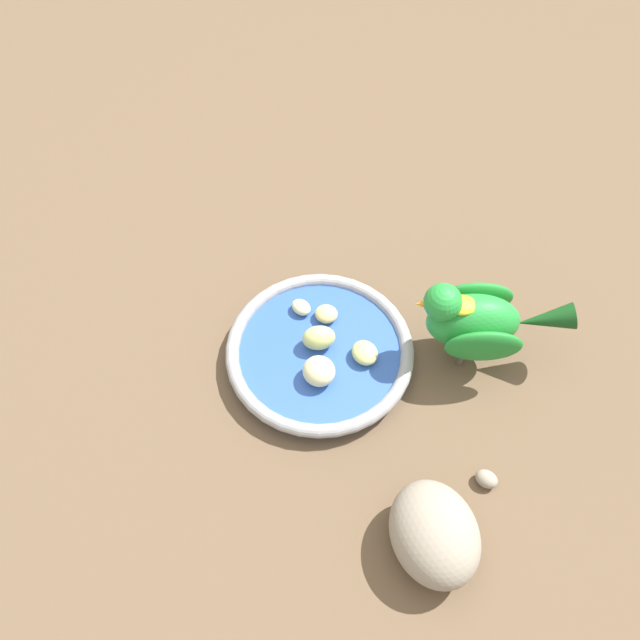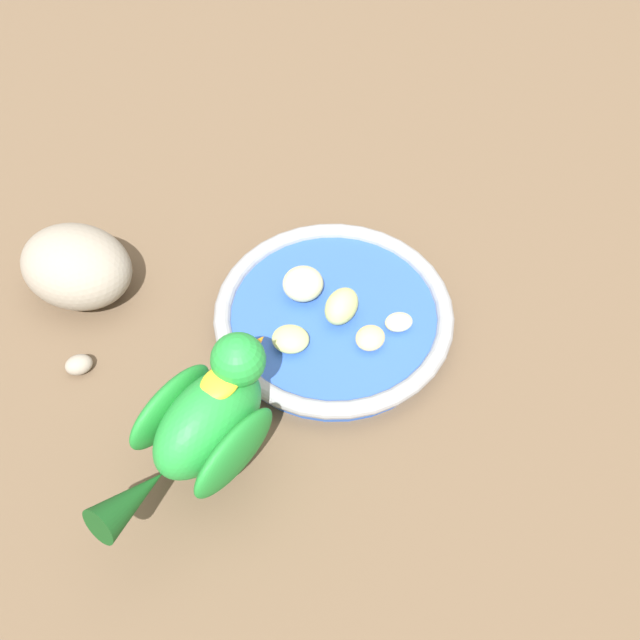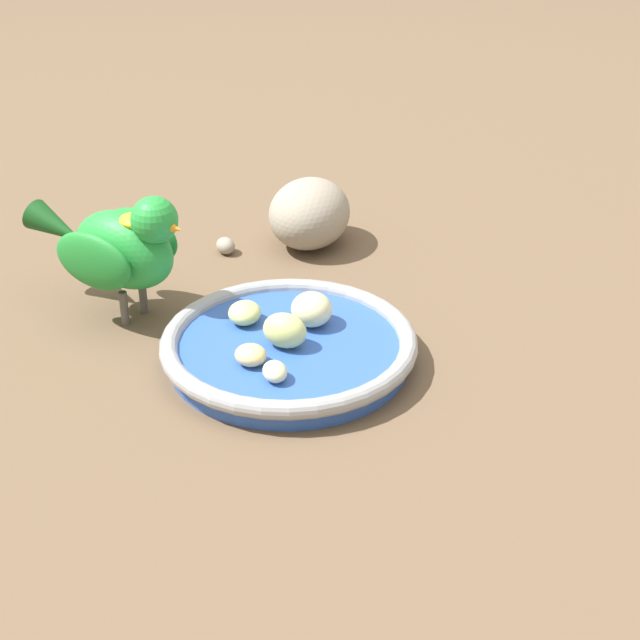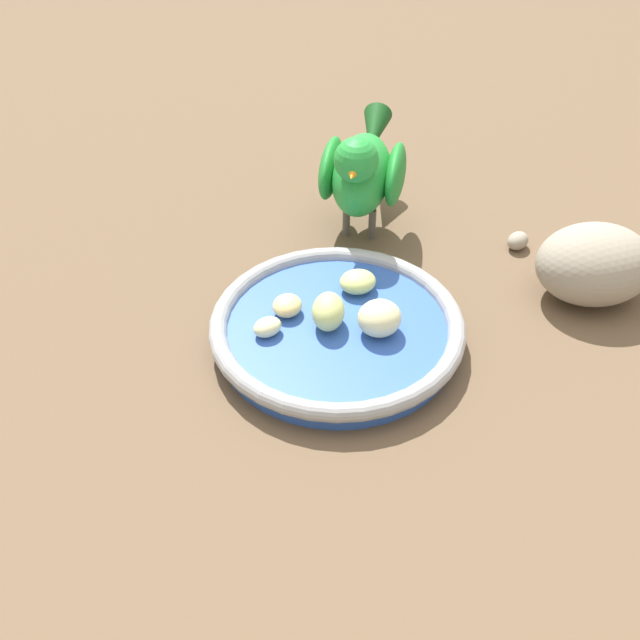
{
  "view_description": "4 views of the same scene",
  "coord_description": "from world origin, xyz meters",
  "views": [
    {
      "loc": [
        -0.18,
        0.37,
        0.67
      ],
      "look_at": [
        -0.02,
        -0.01,
        0.05
      ],
      "focal_mm": 37.49,
      "sensor_mm": 36.0,
      "label": 1
    },
    {
      "loc": [
        -0.24,
        -0.34,
        0.56
      ],
      "look_at": [
        -0.05,
        -0.01,
        0.05
      ],
      "focal_mm": 43.08,
      "sensor_mm": 36.0,
      "label": 2
    },
    {
      "loc": [
        0.53,
        -0.36,
        0.42
      ],
      "look_at": [
        -0.01,
        0.03,
        0.05
      ],
      "focal_mm": 52.82,
      "sensor_mm": 36.0,
      "label": 3
    },
    {
      "loc": [
        0.4,
        0.3,
        0.46
      ],
      "look_at": [
        -0.01,
        0.01,
        0.04
      ],
      "focal_mm": 45.81,
      "sensor_mm": 36.0,
      "label": 4
    }
  ],
  "objects": [
    {
      "name": "apple_piece_4",
      "position": [
        -0.02,
        -0.03,
        0.03
      ],
      "size": [
        0.03,
        0.03,
        0.02
      ],
      "primitive_type": "ellipsoid",
      "rotation": [
        0.0,
        0.0,
        0.25
      ],
      "color": "#E5C67F",
      "rests_on": "feeding_bowl"
    },
    {
      "name": "pebble_0",
      "position": [
        -0.24,
        0.08,
        0.01
      ],
      "size": [
        0.03,
        0.02,
        0.02
      ],
      "primitive_type": "ellipsoid",
      "rotation": [
        0.0,
        0.0,
        3.0
      ],
      "color": "gray",
      "rests_on": "ground_plane"
    },
    {
      "name": "apple_piece_3",
      "position": [
        0.01,
        -0.03,
        0.03
      ],
      "size": [
        0.03,
        0.03,
        0.01
      ],
      "primitive_type": "ellipsoid",
      "rotation": [
        0.0,
        0.0,
        2.81
      ],
      "color": "beige",
      "rests_on": "feeding_bowl"
    },
    {
      "name": "apple_piece_0",
      "position": [
        -0.02,
        0.01,
        0.03
      ],
      "size": [
        0.05,
        0.04,
        0.03
      ],
      "primitive_type": "ellipsoid",
      "rotation": [
        0.0,
        0.0,
        0.54
      ],
      "color": "#C6D17A",
      "rests_on": "feeding_bowl"
    },
    {
      "name": "rock_large",
      "position": [
        -0.21,
        0.16,
        0.04
      ],
      "size": [
        0.13,
        0.13,
        0.07
      ],
      "primitive_type": "ellipsoid",
      "rotation": [
        0.0,
        0.0,
        5.41
      ],
      "color": "gray",
      "rests_on": "ground_plane"
    },
    {
      "name": "apple_piece_1",
      "position": [
        -0.04,
        0.04,
        0.03
      ],
      "size": [
        0.05,
        0.05,
        0.03
      ],
      "primitive_type": "ellipsoid",
      "rotation": [
        0.0,
        0.0,
        2.77
      ],
      "color": "beige",
      "rests_on": "feeding_bowl"
    },
    {
      "name": "feeding_bowl",
      "position": [
        -0.03,
        0.01,
        0.01
      ],
      "size": [
        0.21,
        0.21,
        0.03
      ],
      "color": "#2D56B7",
      "rests_on": "ground_plane"
    },
    {
      "name": "parrot",
      "position": [
        -0.18,
        -0.06,
        0.07
      ],
      "size": [
        0.17,
        0.11,
        0.12
      ],
      "rotation": [
        0.0,
        0.0,
        0.41
      ],
      "color": "#59544C",
      "rests_on": "ground_plane"
    },
    {
      "name": "ground_plane",
      "position": [
        0.0,
        0.0,
        0.0
      ],
      "size": [
        4.0,
        4.0,
        0.0
      ],
      "primitive_type": "plane",
      "color": "brown"
    },
    {
      "name": "apple_piece_2",
      "position": [
        -0.08,
        0.0,
        0.03
      ],
      "size": [
        0.04,
        0.04,
        0.02
      ],
      "primitive_type": "ellipsoid",
      "rotation": [
        0.0,
        0.0,
        5.64
      ],
      "color": "#C6D17A",
      "rests_on": "feeding_bowl"
    }
  ]
}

